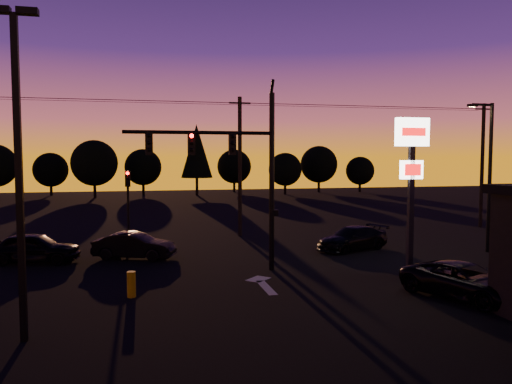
# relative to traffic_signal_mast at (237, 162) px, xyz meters

# --- Properties ---
(ground) EXTENTS (120.00, 120.00, 0.00)m
(ground) POSITION_rel_traffic_signal_mast_xyz_m (0.10, -3.99, -4.94)
(ground) COLOR black
(ground) RESTS_ON ground
(lane_arrow) EXTENTS (1.20, 3.10, 0.01)m
(lane_arrow) POSITION_rel_traffic_signal_mast_xyz_m (0.60, -2.33, -4.93)
(lane_arrow) COLOR beige
(lane_arrow) RESTS_ON ground
(traffic_signal_mast) EXTENTS (6.79, 0.52, 8.58)m
(traffic_signal_mast) POSITION_rel_traffic_signal_mast_xyz_m (0.00, 0.00, 0.00)
(traffic_signal_mast) COLOR black
(traffic_signal_mast) RESTS_ON ground
(secondary_signal) EXTENTS (0.30, 0.31, 4.35)m
(secondary_signal) POSITION_rel_traffic_signal_mast_xyz_m (-4.90, 7.49, -2.07)
(secondary_signal) COLOR black
(secondary_signal) RESTS_ON ground
(parking_lot_light) EXTENTS (1.25, 0.30, 9.14)m
(parking_lot_light) POSITION_rel_traffic_signal_mast_xyz_m (-7.40, -6.99, 0.33)
(parking_lot_light) COLOR black
(parking_lot_light) RESTS_ON ground
(pylon_sign) EXTENTS (1.50, 0.28, 6.80)m
(pylon_sign) POSITION_rel_traffic_signal_mast_xyz_m (7.10, -2.49, -0.02)
(pylon_sign) COLOR black
(pylon_sign) RESTS_ON ground
(streetlight) EXTENTS (1.55, 0.35, 8.00)m
(streetlight) POSITION_rel_traffic_signal_mast_xyz_m (14.01, 1.51, -0.52)
(streetlight) COLOR black
(streetlight) RESTS_ON ground
(utility_pole_1) EXTENTS (1.40, 0.26, 9.00)m
(utility_pole_1) POSITION_rel_traffic_signal_mast_xyz_m (2.10, 10.01, -0.34)
(utility_pole_1) COLOR black
(utility_pole_1) RESTS_ON ground
(utility_pole_2) EXTENTS (1.40, 0.26, 9.00)m
(utility_pole_2) POSITION_rel_traffic_signal_mast_xyz_m (20.10, 10.01, -0.34)
(utility_pole_2) COLOR black
(utility_pole_2) RESTS_ON ground
(power_wires) EXTENTS (36.00, 1.22, 0.07)m
(power_wires) POSITION_rel_traffic_signal_mast_xyz_m (2.10, 10.01, 3.63)
(power_wires) COLOR black
(power_wires) RESTS_ON ground
(bollard) EXTENTS (0.32, 0.32, 0.95)m
(bollard) POSITION_rel_traffic_signal_mast_xyz_m (-4.56, -3.16, -4.46)
(bollard) COLOR #BD9606
(bollard) RESTS_ON ground
(tree_1) EXTENTS (4.54, 4.54, 5.71)m
(tree_1) POSITION_rel_traffic_signal_mast_xyz_m (-15.90, 49.01, -1.50)
(tree_1) COLOR black
(tree_1) RESTS_ON ground
(tree_2) EXTENTS (5.77, 5.78, 7.26)m
(tree_2) POSITION_rel_traffic_signal_mast_xyz_m (-9.90, 44.01, -0.57)
(tree_2) COLOR black
(tree_2) RESTS_ON ground
(tree_3) EXTENTS (4.95, 4.95, 6.22)m
(tree_3) POSITION_rel_traffic_signal_mast_xyz_m (-3.90, 48.01, -1.19)
(tree_3) COLOR black
(tree_3) RESTS_ON ground
(tree_4) EXTENTS (4.18, 4.18, 9.50)m
(tree_4) POSITION_rel_traffic_signal_mast_xyz_m (3.10, 45.01, 0.99)
(tree_4) COLOR black
(tree_4) RESTS_ON ground
(tree_5) EXTENTS (4.95, 4.95, 6.22)m
(tree_5) POSITION_rel_traffic_signal_mast_xyz_m (9.10, 50.01, -1.19)
(tree_5) COLOR black
(tree_5) RESTS_ON ground
(tree_6) EXTENTS (4.54, 4.54, 5.71)m
(tree_6) POSITION_rel_traffic_signal_mast_xyz_m (15.10, 44.01, -1.50)
(tree_6) COLOR black
(tree_6) RESTS_ON ground
(tree_7) EXTENTS (5.36, 5.36, 6.74)m
(tree_7) POSITION_rel_traffic_signal_mast_xyz_m (21.10, 47.01, -0.88)
(tree_7) COLOR black
(tree_7) RESTS_ON ground
(tree_8) EXTENTS (4.12, 4.12, 5.19)m
(tree_8) POSITION_rel_traffic_signal_mast_xyz_m (27.10, 46.01, -1.82)
(tree_8) COLOR black
(tree_8) RESTS_ON ground
(car_left) EXTENTS (4.55, 2.52, 1.46)m
(car_left) POSITION_rel_traffic_signal_mast_xyz_m (-9.30, 4.09, -4.20)
(car_left) COLOR black
(car_left) RESTS_ON ground
(car_mid) EXTENTS (4.29, 2.69, 1.33)m
(car_mid) POSITION_rel_traffic_signal_mast_xyz_m (-4.54, 3.95, -4.27)
(car_mid) COLOR black
(car_mid) RESTS_ON ground
(car_right) EXTENTS (4.77, 3.33, 1.28)m
(car_right) POSITION_rel_traffic_signal_mast_xyz_m (7.21, 3.73, -4.30)
(car_right) COLOR black
(car_right) RESTS_ON ground
(suv_parked) EXTENTS (3.69, 5.07, 1.28)m
(suv_parked) POSITION_rel_traffic_signal_mast_xyz_m (7.28, -6.04, -4.30)
(suv_parked) COLOR black
(suv_parked) RESTS_ON ground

